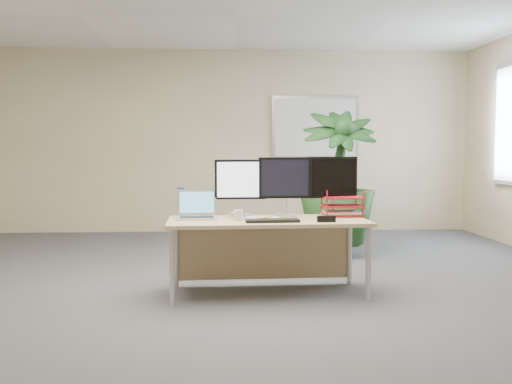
{
  "coord_description": "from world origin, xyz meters",
  "views": [
    {
      "loc": [
        -0.16,
        -4.52,
        1.23
      ],
      "look_at": [
        0.11,
        0.35,
        0.86
      ],
      "focal_mm": 40.0,
      "sensor_mm": 36.0,
      "label": 1
    }
  ],
  "objects": [
    {
      "name": "laptop",
      "position": [
        -0.39,
        0.33,
        0.7
      ],
      "size": [
        0.34,
        0.3,
        0.24
      ],
      "color": "silver",
      "rests_on": "desk"
    },
    {
      "name": "monitor_right",
      "position": [
        0.38,
        0.45,
        0.94
      ],
      "size": [
        0.47,
        0.21,
        0.52
      ],
      "color": "silver",
      "rests_on": "desk"
    },
    {
      "name": "stapler",
      "position": [
        0.67,
        0.02,
        0.67
      ],
      "size": [
        0.15,
        0.05,
        0.05
      ],
      "primitive_type": "cube",
      "rotation": [
        0.0,
        0.0,
        0.03
      ],
      "color": "black",
      "rests_on": "desk"
    },
    {
      "name": "front_wall",
      "position": [
        0.0,
        -4.0,
        1.35
      ],
      "size": [
        7.0,
        0.04,
        2.7
      ],
      "primitive_type": "cube",
      "color": "tan",
      "rests_on": "floor"
    },
    {
      "name": "water_bottle",
      "position": [
        -0.54,
        0.47,
        0.76
      ],
      "size": [
        0.07,
        0.07,
        0.26
      ],
      "color": "silver",
      "rests_on": "desk"
    },
    {
      "name": "floor",
      "position": [
        0.0,
        0.0,
        0.0
      ],
      "size": [
        8.0,
        8.0,
        0.0
      ],
      "primitive_type": "plane",
      "color": "#414045",
      "rests_on": "ground"
    },
    {
      "name": "monitor_left",
      "position": [
        -0.02,
        0.45,
        0.93
      ],
      "size": [
        0.45,
        0.2,
        0.5
      ],
      "color": "silver",
      "rests_on": "desk"
    },
    {
      "name": "monitor_dark",
      "position": [
        0.81,
        0.49,
        0.94
      ],
      "size": [
        0.46,
        0.21,
        0.52
      ],
      "color": "silver",
      "rests_on": "desk"
    },
    {
      "name": "keyboard",
      "position": [
        0.23,
        0.05,
        0.65
      ],
      "size": [
        0.44,
        0.16,
        0.02
      ],
      "primitive_type": "cube",
      "rotation": [
        0.0,
        0.0,
        0.03
      ],
      "color": "black",
      "rests_on": "desk"
    },
    {
      "name": "orange_pen",
      "position": [
        0.17,
        0.21,
        0.66
      ],
      "size": [
        0.13,
        0.08,
        0.01
      ],
      "primitive_type": "cylinder",
      "rotation": [
        0.0,
        1.57,
        0.56
      ],
      "color": "orange",
      "rests_on": "spiral_notebook"
    },
    {
      "name": "back_wall",
      "position": [
        0.0,
        4.0,
        1.35
      ],
      "size": [
        7.0,
        0.04,
        2.7
      ],
      "primitive_type": "cube",
      "color": "tan",
      "rests_on": "floor"
    },
    {
      "name": "whiteboard",
      "position": [
        1.2,
        3.97,
        1.55
      ],
      "size": [
        1.3,
        0.04,
        0.95
      ],
      "color": "silver",
      "rests_on": "back_wall"
    },
    {
      "name": "desk",
      "position": [
        0.2,
        0.31,
        0.51
      ],
      "size": [
        1.69,
        0.76,
        0.64
      ],
      "color": "tan",
      "rests_on": "floor"
    },
    {
      "name": "coffee_mug",
      "position": [
        -0.05,
        0.17,
        0.68
      ],
      "size": [
        0.11,
        0.08,
        0.09
      ],
      "color": "silver",
      "rests_on": "desk"
    },
    {
      "name": "floor_plant",
      "position": [
        1.13,
        1.89,
        0.75
      ],
      "size": [
        0.85,
        0.85,
        1.5
      ],
      "primitive_type": "imported",
      "rotation": [
        0.0,
        0.0,
        0.01
      ],
      "color": "#153A18",
      "rests_on": "floor"
    },
    {
      "name": "letter_tray",
      "position": [
        0.88,
        0.44,
        0.72
      ],
      "size": [
        0.36,
        0.28,
        0.16
      ],
      "color": "#A31421",
      "rests_on": "desk"
    },
    {
      "name": "spiral_notebook",
      "position": [
        0.16,
        0.22,
        0.65
      ],
      "size": [
        0.29,
        0.22,
        0.01
      ],
      "primitive_type": "cube",
      "rotation": [
        0.0,
        0.0,
        -0.02
      ],
      "color": "silver",
      "rests_on": "desk"
    },
    {
      "name": "yellow_highlighter",
      "position": [
        0.36,
        0.19,
        0.65
      ],
      "size": [
        0.13,
        0.03,
        0.02
      ],
      "primitive_type": "cylinder",
      "rotation": [
        0.0,
        1.57,
        -0.07
      ],
      "color": "#FFF51A",
      "rests_on": "desk"
    }
  ]
}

